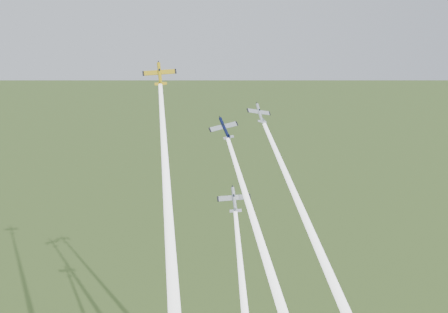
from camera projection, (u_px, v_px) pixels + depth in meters
plane_yellow at (160, 74)px, 137.78m from camera, size 8.79×6.76×7.38m
smoke_trail_yellow at (168, 205)px, 121.69m from camera, size 3.79×45.40×48.49m
plane_navy at (224, 128)px, 144.30m from camera, size 9.99×8.04×7.71m
smoke_trail_navy at (265, 257)px, 129.76m from camera, size 15.14×44.63×48.72m
plane_silver_right at (260, 113)px, 141.91m from camera, size 7.72×8.15×7.24m
smoke_trail_silver_right at (319, 251)px, 127.53m from camera, size 21.07×46.53×52.46m
plane_silver_low at (234, 200)px, 137.52m from camera, size 8.50×6.68×7.25m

